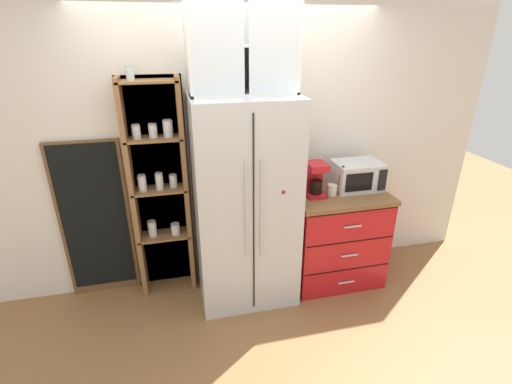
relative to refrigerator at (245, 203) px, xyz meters
name	(u,v)px	position (x,y,z in m)	size (l,w,h in m)	color
ground_plane	(246,290)	(0.00, -0.01, -0.93)	(10.70, 10.70, 0.00)	olive
wall_back_cream	(236,151)	(0.00, 0.39, 0.35)	(5.00, 0.10, 2.55)	silver
refrigerator	(245,203)	(0.00, 0.00, 0.00)	(0.86, 0.70, 1.85)	silver
pantry_shelf_column	(159,187)	(-0.71, 0.29, 0.11)	(0.53, 0.26, 2.07)	brown
counter_cabinet	(335,235)	(0.89, 0.02, -0.46)	(0.88, 0.67, 0.93)	red
microwave	(357,175)	(1.09, 0.07, 0.13)	(0.44, 0.33, 0.26)	silver
coffee_maker	(315,178)	(0.65, 0.03, 0.16)	(0.17, 0.20, 0.31)	red
mug_cream	(332,190)	(0.81, -0.02, 0.05)	(0.12, 0.09, 0.10)	silver
bottle_amber	(342,182)	(0.89, -0.02, 0.12)	(0.06, 0.06, 0.27)	brown
upper_cabinet	(241,46)	(0.00, 0.05, 1.27)	(0.82, 0.32, 0.70)	silver
chalkboard_menu	(95,221)	(-1.30, 0.32, -0.18)	(0.60, 0.04, 1.48)	brown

